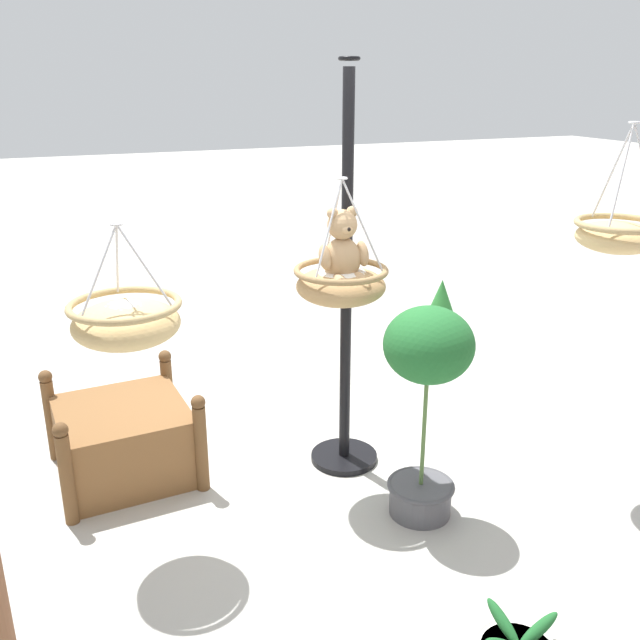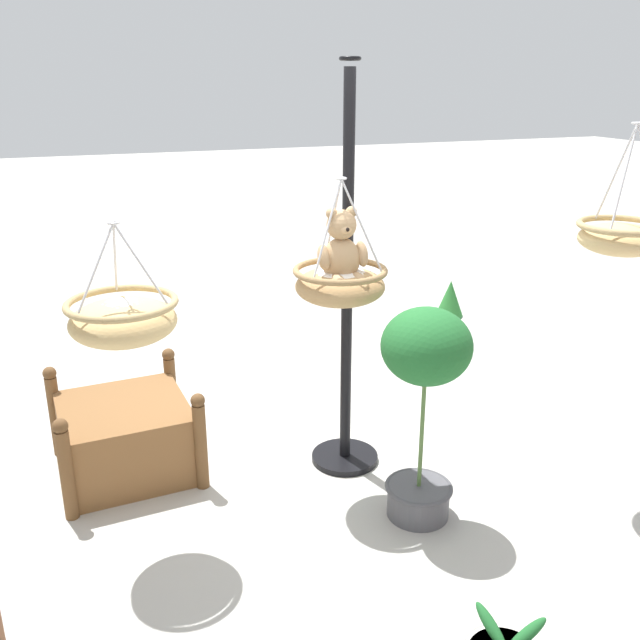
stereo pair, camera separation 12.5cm
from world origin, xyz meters
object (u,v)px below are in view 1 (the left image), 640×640
display_pole_central (345,349)px  hanging_basket_left_high (618,234)px  potted_plant_tall_leafy (427,383)px  potted_plant_trailing_ivy (441,310)px  teddy_bear (343,251)px  wooden_planter_box (124,438)px  hanging_basket_with_teddy (341,283)px  hanging_basket_right_low (126,321)px

display_pole_central → hanging_basket_left_high: size_ratio=3.56×
potted_plant_tall_leafy → potted_plant_trailing_ivy: bearing=-124.2°
hanging_basket_left_high → teddy_bear: bearing=-21.1°
hanging_basket_left_high → wooden_planter_box: hanging_basket_left_high is taller
hanging_basket_with_teddy → hanging_basket_left_high: (-1.43, 0.58, 0.28)m
display_pole_central → potted_plant_trailing_ivy: (-1.75, -1.62, -0.47)m
teddy_bear → potted_plant_tall_leafy: bearing=125.4°
hanging_basket_left_high → potted_plant_tall_leafy: size_ratio=0.56×
teddy_bear → hanging_basket_left_high: hanging_basket_left_high is taller
potted_plant_trailing_ivy → hanging_basket_left_high: bearing=79.2°
display_pole_central → wooden_planter_box: 1.52m
display_pole_central → potted_plant_trailing_ivy: display_pole_central is taller
wooden_planter_box → potted_plant_tall_leafy: size_ratio=0.73×
hanging_basket_right_low → potted_plant_tall_leafy: bearing=168.0°
hanging_basket_with_teddy → wooden_planter_box: hanging_basket_with_teddy is taller
hanging_basket_with_teddy → potted_plant_tall_leafy: bearing=124.1°
display_pole_central → potted_plant_trailing_ivy: bearing=-137.2°
potted_plant_tall_leafy → display_pole_central: bearing=-77.1°
teddy_bear → wooden_planter_box: 1.87m
hanging_basket_right_low → wooden_planter_box: 1.31m
hanging_basket_right_low → potted_plant_trailing_ivy: size_ratio=0.98×
hanging_basket_with_teddy → wooden_planter_box: (1.21, -0.64, -1.06)m
display_pole_central → hanging_basket_right_low: size_ratio=4.15×
display_pole_central → potted_plant_tall_leafy: 0.73m
display_pole_central → potted_plant_tall_leafy: display_pole_central is taller
hanging_basket_right_low → potted_plant_tall_leafy: size_ratio=0.48×
hanging_basket_left_high → hanging_basket_right_low: size_ratio=1.16×
hanging_basket_with_teddy → hanging_basket_left_high: size_ratio=1.01×
teddy_bear → display_pole_central: bearing=-118.9°
hanging_basket_with_teddy → teddy_bear: bearing=90.0°
potted_plant_tall_leafy → potted_plant_trailing_ivy: 2.87m
display_pole_central → hanging_basket_right_low: display_pole_central is taller
hanging_basket_with_teddy → teddy_bear: (-0.00, 0.02, 0.19)m
display_pole_central → hanging_basket_with_teddy: display_pole_central is taller
teddy_bear → hanging_basket_left_high: (-1.43, 0.55, 0.09)m
hanging_basket_with_teddy → teddy_bear: 0.19m
display_pole_central → teddy_bear: size_ratio=5.85×
display_pole_central → hanging_basket_with_teddy: bearing=59.0°
hanging_basket_left_high → potted_plant_tall_leafy: 1.36m
potted_plant_trailing_ivy → hanging_basket_right_low: bearing=32.8°
potted_plant_tall_leafy → teddy_bear: bearing=-54.6°
wooden_planter_box → teddy_bear: bearing=151.2°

